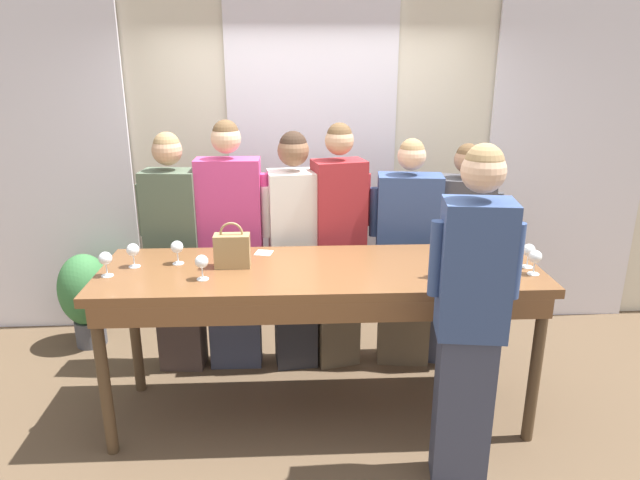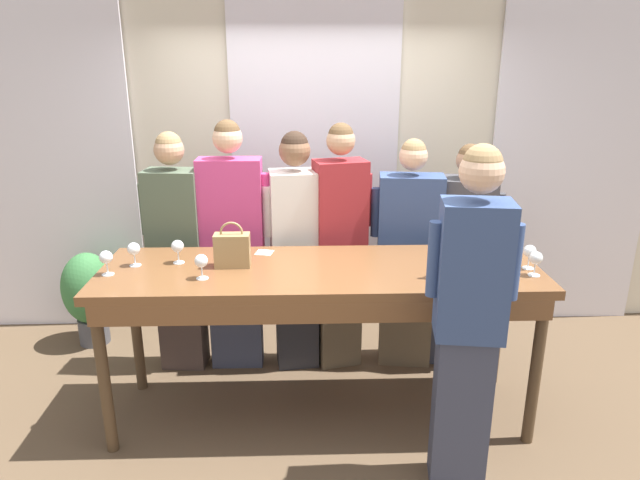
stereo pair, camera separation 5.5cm
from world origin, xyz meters
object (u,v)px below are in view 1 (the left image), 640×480
Objects in this scene: guest_beige_cap at (460,257)px; potted_plant at (86,294)px; tasting_bar at (321,284)px; wine_glass_front_left at (133,251)px; wine_bottle at (449,257)px; wine_glass_center_mid at (535,258)px; guest_striped_shirt at (338,245)px; guest_olive_jacket at (176,252)px; host_pouring at (470,317)px; handbag at (232,250)px; guest_navy_coat at (407,254)px; wine_glass_front_right at (177,248)px; wine_glass_center_left at (202,262)px; guest_cream_sweater at (295,250)px; guest_pink_top at (231,245)px; wine_glass_back_left at (105,259)px; wine_glass_center_right at (529,251)px; wine_glass_front_mid at (471,239)px.

guest_beige_cap is 2.95m from potted_plant.
guest_beige_cap is (1.07, 0.68, -0.09)m from tasting_bar.
wine_bottle is at bearing -7.90° from wine_glass_front_left.
guest_striped_shirt is (-1.09, 0.83, -0.18)m from wine_glass_center_mid.
host_pouring is (1.75, -1.30, 0.07)m from guest_olive_jacket.
handbag is 1.38m from guest_navy_coat.
handbag is 0.35m from wine_glass_front_right.
guest_striped_shirt reaches higher than wine_glass_center_left.
wine_glass_center_left is 0.08× the size of guest_cream_sweater.
host_pouring is at bearing -104.14° from guest_beige_cap.
wine_glass_center_mid is at bearing -0.39° from wine_glass_center_left.
guest_pink_top is 1.87m from host_pouring.
wine_glass_center_left is 1.79m from potted_plant.
guest_cream_sweater is (-1.41, 0.83, -0.21)m from wine_glass_center_mid.
wine_glass_center_mid is at bearing -21.29° from potted_plant.
wine_glass_back_left is 1.35m from guest_cream_sweater.
wine_glass_center_right and wine_glass_back_left have the same top height.
wine_glass_center_right is 2.01m from guest_pink_top.
guest_navy_coat is (-0.07, 0.85, -0.28)m from wine_bottle.
wine_glass_center_left is at bearing -68.52° from guest_olive_jacket.
wine_glass_front_right is 0.42m from wine_glass_back_left.
guest_olive_jacket is 0.40m from guest_pink_top.
host_pouring reaches higher than wine_glass_back_left.
guest_olive_jacket is 1.06× the size of guest_beige_cap.
guest_striped_shirt is at bearing 41.52° from handbag.
host_pouring reaches higher than wine_glass_center_right.
wine_glass_center_mid is at bearing -5.71° from wine_glass_front_left.
guest_olive_jacket is 1.00× the size of guest_cream_sweater.
wine_bottle is at bearing -10.38° from handbag.
wine_bottle is 2.22× the size of wine_glass_center_mid.
wine_glass_front_left is at bearing -161.91° from guest_navy_coat.
tasting_bar is 0.70m from guest_cream_sweater.
guest_striped_shirt is at bearing 180.00° from guest_navy_coat.
wine_glass_center_left is (-0.69, -0.13, 0.20)m from tasting_bar.
guest_pink_top reaches higher than guest_striped_shirt.
wine_glass_front_right is at bearing -152.24° from guest_striped_shirt.
wine_glass_center_right is at bearing -42.44° from wine_glass_front_mid.
guest_cream_sweater reaches higher than wine_glass_back_left.
wine_glass_front_left is 0.09× the size of guest_navy_coat.
potted_plant is (-0.82, 0.37, -0.48)m from guest_olive_jacket.
potted_plant is at bearing 169.41° from guest_striped_shirt.
wine_glass_back_left is 2.46m from guest_beige_cap.
guest_olive_jacket is at bearing 180.00° from guest_navy_coat.
guest_striped_shirt is (0.77, 0.00, -0.01)m from guest_pink_top.
guest_pink_top is (-1.60, 0.46, -0.17)m from wine_glass_front_mid.
guest_navy_coat is (0.67, 0.68, -0.06)m from tasting_bar.
guest_striped_shirt is 1.42m from host_pouring.
guest_navy_coat reaches higher than wine_glass_center_right.
guest_cream_sweater reaches higher than wine_glass_center_left.
wine_glass_center_mid is 1.05m from guest_navy_coat.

